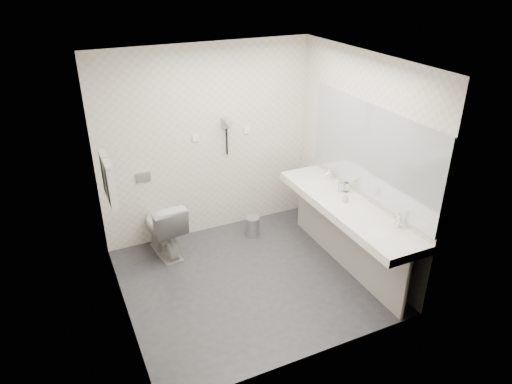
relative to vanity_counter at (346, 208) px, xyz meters
name	(u,v)px	position (x,y,z in m)	size (l,w,h in m)	color
floor	(250,280)	(-1.12, 0.20, -0.80)	(2.80, 2.80, 0.00)	#2D2C32
ceiling	(248,62)	(-1.12, 0.20, 1.70)	(2.80, 2.80, 0.00)	silver
wall_back	(207,143)	(-1.12, 1.50, 0.45)	(2.80, 2.80, 0.00)	silver
wall_front	(314,245)	(-1.12, -1.10, 0.45)	(2.80, 2.80, 0.00)	silver
wall_left	(113,211)	(-2.52, 0.20, 0.45)	(2.60, 2.60, 0.00)	silver
wall_right	(359,161)	(0.27, 0.20, 0.45)	(2.60, 2.60, 0.00)	silver
vanity_counter	(346,208)	(0.00, 0.00, 0.00)	(0.55, 2.20, 0.10)	white
vanity_panel	(345,239)	(0.02, 0.00, -0.42)	(0.03, 2.15, 0.75)	#9D9894
vanity_post_near	(406,288)	(0.05, -1.04, -0.42)	(0.06, 0.06, 0.75)	silver
vanity_post_far	(303,201)	(0.05, 1.04, -0.42)	(0.06, 0.06, 0.75)	silver
mirror	(370,151)	(0.26, 0.00, 0.65)	(0.02, 2.20, 1.05)	#B2BCC6
basin_near	(382,232)	(0.00, -0.65, 0.04)	(0.40, 0.31, 0.05)	white
basin_far	(316,183)	(0.00, 0.65, 0.04)	(0.40, 0.31, 0.05)	white
faucet_near	(399,221)	(0.19, -0.65, 0.12)	(0.04, 0.04, 0.15)	silver
faucet_far	(330,174)	(0.19, 0.65, 0.12)	(0.04, 0.04, 0.15)	silver
soap_bottle_a	(345,198)	(0.01, 0.04, 0.11)	(0.05, 0.05, 0.11)	silver
glass_left	(341,187)	(0.12, 0.29, 0.11)	(0.06, 0.06, 0.12)	silver
glass_right	(346,187)	(0.18, 0.27, 0.11)	(0.06, 0.06, 0.12)	silver
toilet	(163,227)	(-1.86, 1.17, -0.43)	(0.42, 0.74, 0.75)	white
flush_plate	(144,177)	(-1.98, 1.49, 0.15)	(0.18, 0.02, 0.12)	#B2B5BA
pedal_bin	(253,227)	(-0.69, 1.07, -0.67)	(0.19, 0.19, 0.26)	#B2B5BA
bin_lid	(253,218)	(-0.69, 1.07, -0.53)	(0.19, 0.19, 0.01)	#B2B5BA
towel_rail	(104,160)	(-2.47, 0.75, 0.75)	(0.02, 0.02, 0.62)	silver
towel_near	(111,185)	(-2.46, 0.61, 0.53)	(0.07, 0.24, 0.48)	silver
towel_far	(106,174)	(-2.46, 0.89, 0.53)	(0.07, 0.24, 0.48)	silver
dryer_cradle	(226,123)	(-0.88, 1.47, 0.70)	(0.10, 0.04, 0.14)	#939399
dryer_barrel	(228,122)	(-0.88, 1.40, 0.73)	(0.08, 0.08, 0.14)	#939399
dryer_cord	(227,142)	(-0.88, 1.46, 0.45)	(0.02, 0.02, 0.35)	black
switch_plate_a	(196,138)	(-1.27, 1.49, 0.55)	(0.09, 0.02, 0.09)	white
switch_plate_b	(247,130)	(-0.57, 1.49, 0.55)	(0.09, 0.02, 0.09)	white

